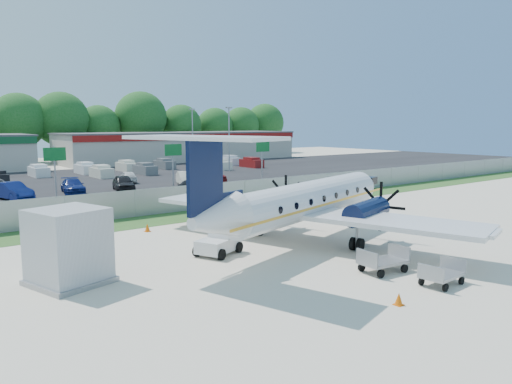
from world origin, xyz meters
TOP-DOWN VIEW (x-y plane):
  - ground at (0.00, 0.00)m, footprint 170.00×170.00m
  - grass_verge at (0.00, 12.00)m, footprint 170.00×4.00m
  - access_road at (0.00, 19.00)m, footprint 170.00×8.00m
  - parking_lot at (0.00, 40.00)m, footprint 170.00×32.00m
  - perimeter_fence at (0.00, 14.00)m, footprint 120.00×0.06m
  - building_east at (26.00, 61.98)m, footprint 44.40×12.40m
  - sign_left at (-8.00, 22.91)m, footprint 1.80×0.26m
  - sign_mid at (3.00, 22.91)m, footprint 1.80×0.26m
  - sign_right at (14.00, 22.91)m, footprint 1.80×0.26m
  - light_pole_ne at (20.00, 38.00)m, footprint 0.90×0.35m
  - light_pole_se at (20.00, 48.00)m, footprint 0.90×0.35m
  - tree_line at (0.00, 74.00)m, footprint 112.00×6.00m
  - aircraft at (-0.58, 0.64)m, footprint 20.57×20.07m
  - pushback_tug at (-5.94, 1.48)m, footprint 2.80×2.49m
  - baggage_cart_near at (-1.75, -5.85)m, footprint 2.29×1.50m
  - baggage_cart_far at (-1.30, -8.56)m, footprint 2.03×1.31m
  - service_container at (-13.72, 1.35)m, footprint 3.61×3.61m
  - cone_port_wing at (-4.72, -8.91)m, footprint 0.34×0.34m
  - cone_starboard_wing at (-6.53, 8.85)m, footprint 0.36×0.36m
  - road_car_mid at (3.81, 21.12)m, footprint 4.83×2.16m
  - road_car_east at (27.66, 16.78)m, footprint 4.25×1.78m
  - parked_car_a at (-10.23, 28.65)m, footprint 2.96×5.14m
  - parked_car_b at (-4.49, 29.76)m, footprint 2.84×5.11m
  - parked_car_c at (0.17, 28.35)m, footprint 2.98×4.97m
  - parked_car_d at (7.43, 28.31)m, footprint 3.10×4.85m
  - parked_car_e at (11.52, 29.17)m, footprint 2.88×5.20m
  - parked_car_g at (3.40, 34.70)m, footprint 2.43×4.22m
  - far_parking_rows at (0.00, 45.00)m, footprint 56.00×10.00m

SIDE VIEW (x-z plane):
  - ground at x=0.00m, z-range 0.00..0.00m
  - tree_line at x=0.00m, z-range -7.00..7.00m
  - road_car_mid at x=3.81m, z-range -0.81..0.81m
  - road_car_east at x=27.66m, z-range -0.68..0.68m
  - parked_car_a at x=-10.23m, z-range -0.80..0.80m
  - parked_car_b at x=-4.49m, z-range -0.70..0.70m
  - parked_car_c at x=0.17m, z-range -0.79..0.79m
  - parked_car_d at x=7.43m, z-range -0.76..0.76m
  - parked_car_e at x=11.52m, z-range -0.84..0.84m
  - parked_car_g at x=3.40m, z-range -0.68..0.68m
  - far_parking_rows at x=0.00m, z-range -0.80..0.80m
  - grass_verge at x=0.00m, z-range 0.00..0.02m
  - access_road at x=0.00m, z-range 0.00..0.02m
  - parking_lot at x=0.00m, z-range 0.00..0.02m
  - cone_port_wing at x=-4.72m, z-range -0.01..0.47m
  - cone_starboard_wing at x=-6.53m, z-range -0.01..0.49m
  - baggage_cart_far at x=-1.30m, z-range -0.04..0.99m
  - baggage_cart_near at x=-1.75m, z-range -0.04..1.10m
  - pushback_tug at x=-5.94m, z-range -0.03..1.27m
  - perimeter_fence at x=0.00m, z-range 0.01..2.00m
  - service_container at x=-13.72m, z-range -0.11..3.14m
  - aircraft at x=-0.58m, z-range -0.72..5.58m
  - building_east at x=26.00m, z-range 0.01..5.25m
  - sign_left at x=-8.00m, z-range 1.11..6.11m
  - sign_mid at x=3.00m, z-range 1.11..6.11m
  - sign_right at x=14.00m, z-range 1.11..6.11m
  - light_pole_ne at x=20.00m, z-range 0.69..9.78m
  - light_pole_se at x=20.00m, z-range 0.69..9.78m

